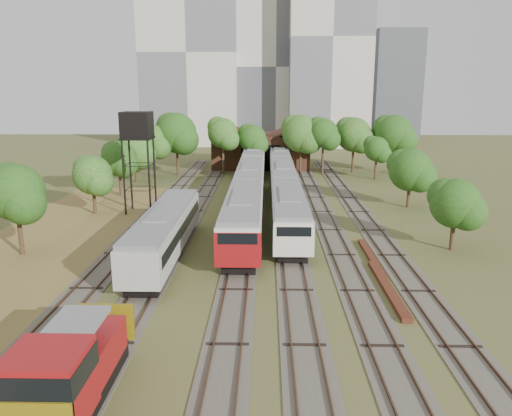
{
  "coord_description": "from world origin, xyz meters",
  "views": [
    {
      "loc": [
        -0.03,
        -27.57,
        12.94
      ],
      "look_at": [
        -0.97,
        16.24,
        2.5
      ],
      "focal_mm": 35.0,
      "sensor_mm": 36.0,
      "label": 1
    }
  ],
  "objects_px": {
    "shunter_locomotive": "(68,373)",
    "railcar_red_set": "(247,197)",
    "railcar_green_set": "(283,180)",
    "water_tower": "(137,128)"
  },
  "relations": [
    {
      "from": "railcar_red_set",
      "to": "shunter_locomotive",
      "type": "relative_size",
      "value": 4.27
    },
    {
      "from": "railcar_red_set",
      "to": "railcar_green_set",
      "type": "distance_m",
      "value": 11.95
    },
    {
      "from": "railcar_red_set",
      "to": "railcar_green_set",
      "type": "xyz_separation_m",
      "value": [
        4.0,
        11.26,
        -0.14
      ]
    },
    {
      "from": "shunter_locomotive",
      "to": "water_tower",
      "type": "bearing_deg",
      "value": 99.22
    },
    {
      "from": "railcar_red_set",
      "to": "water_tower",
      "type": "relative_size",
      "value": 3.23
    },
    {
      "from": "railcar_green_set",
      "to": "shunter_locomotive",
      "type": "relative_size",
      "value": 6.43
    },
    {
      "from": "shunter_locomotive",
      "to": "railcar_red_set",
      "type": "bearing_deg",
      "value": 79.4
    },
    {
      "from": "railcar_green_set",
      "to": "shunter_locomotive",
      "type": "bearing_deg",
      "value": -103.0
    },
    {
      "from": "railcar_red_set",
      "to": "water_tower",
      "type": "xyz_separation_m",
      "value": [
        -11.57,
        2.3,
        6.87
      ]
    },
    {
      "from": "railcar_green_set",
      "to": "water_tower",
      "type": "xyz_separation_m",
      "value": [
        -15.57,
        -8.97,
        7.01
      ]
    }
  ]
}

